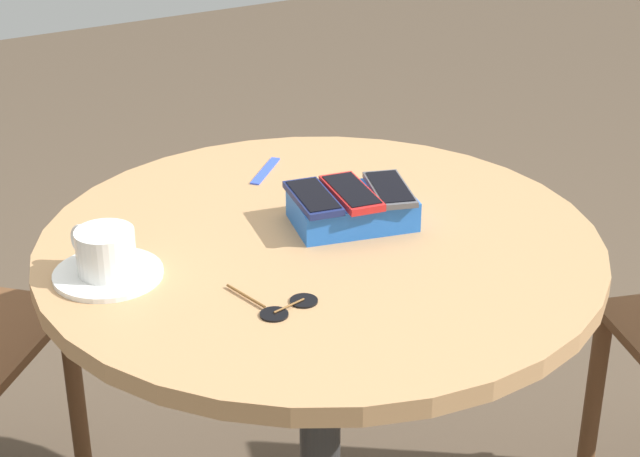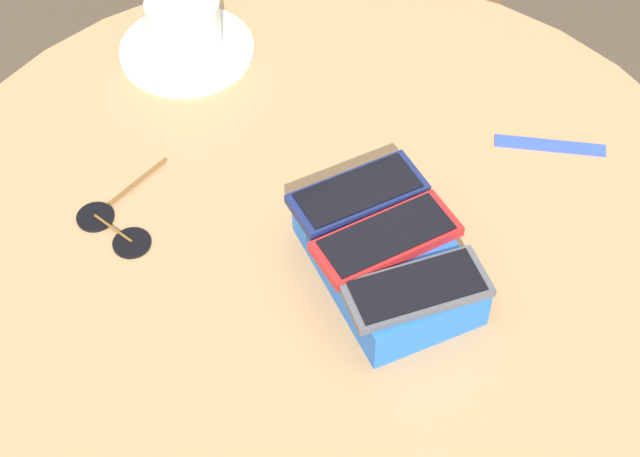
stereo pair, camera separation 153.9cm
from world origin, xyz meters
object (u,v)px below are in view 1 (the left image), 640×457
Objects in this scene: round_table at (320,320)px; lanyard_strap at (265,171)px; phone_box at (352,210)px; phone_gray at (390,189)px; coffee_cup at (105,250)px; sunglasses at (284,306)px; phone_navy at (313,198)px; phone_red at (351,193)px; saucer at (108,274)px.

lanyard_strap is (-0.05, -0.28, 0.15)m from round_table.
phone_gray is (-0.06, 0.02, 0.03)m from phone_box.
phone_box is 0.40m from coffee_cup.
phone_gray is 0.33m from sunglasses.
round_table is at bearing -132.84° from sunglasses.
phone_navy is at bearing 81.43° from lanyard_strap.
phone_box reaches higher than sunglasses.
phone_box reaches higher than lanyard_strap.
phone_red is (0.06, -0.01, 0.00)m from phone_gray.
phone_gray is at bearing 107.84° from lanyard_strap.
saucer is (0.33, -0.05, 0.15)m from round_table.
phone_red is at bearing 167.21° from phone_navy.
coffee_cup is at bearing -48.19° from sunglasses.
phone_navy is at bearing -12.79° from phone_red.
phone_red reaches higher than phone_gray.
coffee_cup reaches higher than round_table.
phone_gray is at bearing 164.68° from phone_box.
round_table is 0.21m from phone_red.
phone_red is (-0.07, -0.03, 0.20)m from round_table.
lanyard_strap is at bearing -148.17° from coffee_cup.
phone_box is 1.47× the size of phone_navy.
sunglasses is at bearing 66.53° from lanyard_strap.
phone_red is at bearing 25.63° from phone_box.
saucer is 1.41× the size of coffee_cup.
phone_navy is 0.89× the size of saucer.
phone_navy reaches higher than round_table.
phone_red reaches higher than saucer.
phone_red is 0.06m from phone_navy.
coffee_cup reaches higher than phone_navy.
coffee_cup is at bearing -1.85° from phone_navy.
saucer is at bearing -48.03° from sunglasses.
sunglasses is at bearing 131.81° from coffee_cup.
round_table is at bearing 4.62° from phone_gray.
phone_red is (0.00, 0.00, 0.03)m from phone_box.
phone_gray is 0.13m from phone_navy.
phone_gray is 0.29m from lanyard_strap.
lanyard_strap is at bearing -72.16° from phone_gray.
round_table is 0.24m from phone_gray.
lanyard_strap reaches higher than round_table.
phone_box is 0.40m from saucer.
saucer is at bearing 32.14° from lanyard_strap.
phone_navy is (0.06, -0.01, 0.03)m from phone_box.
phone_navy is at bearing -11.06° from phone_box.
round_table is 5.50× the size of saucer.
phone_box is 0.03m from phone_red.
lanyard_strap is at bearing -113.47° from sunglasses.
coffee_cup reaches higher than saucer.
sunglasses is at bearing 30.85° from phone_gray.
sunglasses is at bearing 39.88° from phone_box.
saucer is (0.46, -0.04, -0.05)m from phone_gray.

